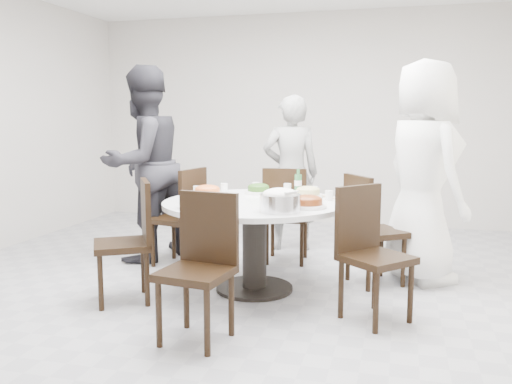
% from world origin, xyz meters
% --- Properties ---
extents(floor, '(6.00, 6.00, 0.01)m').
position_xyz_m(floor, '(0.00, 0.00, 0.00)').
color(floor, '#A2A1A6').
rests_on(floor, ground).
extents(wall_back, '(6.00, 0.01, 2.80)m').
position_xyz_m(wall_back, '(0.00, 3.00, 1.40)').
color(wall_back, beige).
rests_on(wall_back, ground).
extents(dining_table, '(1.50, 1.50, 0.75)m').
position_xyz_m(dining_table, '(0.04, -0.06, 0.38)').
color(dining_table, white).
rests_on(dining_table, floor).
extents(chair_ne, '(0.59, 0.59, 0.95)m').
position_xyz_m(chair_ne, '(1.00, 0.38, 0.47)').
color(chair_ne, black).
rests_on(chair_ne, floor).
extents(chair_n, '(0.45, 0.45, 0.95)m').
position_xyz_m(chair_n, '(0.11, 0.90, 0.47)').
color(chair_n, black).
rests_on(chair_n, floor).
extents(chair_nw, '(0.50, 0.50, 0.95)m').
position_xyz_m(chair_nw, '(-0.89, 0.49, 0.47)').
color(chair_nw, black).
rests_on(chair_nw, floor).
extents(chair_sw, '(0.58, 0.58, 0.95)m').
position_xyz_m(chair_sw, '(-0.88, -0.60, 0.47)').
color(chair_sw, black).
rests_on(chair_sw, floor).
extents(chair_s, '(0.47, 0.47, 0.95)m').
position_xyz_m(chair_s, '(-0.05, -1.16, 0.47)').
color(chair_s, black).
rests_on(chair_s, floor).
extents(chair_se, '(0.59, 0.59, 0.95)m').
position_xyz_m(chair_se, '(1.05, -0.50, 0.47)').
color(chair_se, black).
rests_on(chair_se, floor).
extents(diner_right, '(1.02, 1.12, 1.92)m').
position_xyz_m(diner_right, '(1.37, 0.60, 0.96)').
color(diner_right, white).
rests_on(diner_right, floor).
extents(diner_middle, '(0.70, 0.56, 1.66)m').
position_xyz_m(diner_middle, '(0.05, 1.41, 0.83)').
color(diner_middle, black).
rests_on(diner_middle, floor).
extents(diner_left, '(1.04, 1.15, 1.93)m').
position_xyz_m(diner_left, '(-1.29, 0.61, 0.97)').
color(diner_left, black).
rests_on(diner_left, floor).
extents(dish_greens, '(0.25, 0.25, 0.06)m').
position_xyz_m(dish_greens, '(-0.04, 0.38, 0.78)').
color(dish_greens, white).
rests_on(dish_greens, dining_table).
extents(dish_pale, '(0.26, 0.26, 0.07)m').
position_xyz_m(dish_pale, '(0.42, 0.29, 0.78)').
color(dish_pale, white).
rests_on(dish_pale, dining_table).
extents(dish_orange, '(0.28, 0.28, 0.08)m').
position_xyz_m(dish_orange, '(-0.43, 0.12, 0.79)').
color(dish_orange, white).
rests_on(dish_orange, dining_table).
extents(dish_redbrown, '(0.29, 0.29, 0.07)m').
position_xyz_m(dish_redbrown, '(0.51, -0.26, 0.79)').
color(dish_redbrown, white).
rests_on(dish_redbrown, dining_table).
extents(dish_tofu, '(0.27, 0.27, 0.07)m').
position_xyz_m(dish_tofu, '(-0.38, -0.26, 0.79)').
color(dish_tofu, white).
rests_on(dish_tofu, dining_table).
extents(rice_bowl, '(0.30, 0.30, 0.13)m').
position_xyz_m(rice_bowl, '(0.35, -0.48, 0.81)').
color(rice_bowl, silver).
rests_on(rice_bowl, dining_table).
extents(soup_bowl, '(0.26, 0.26, 0.08)m').
position_xyz_m(soup_bowl, '(-0.30, -0.48, 0.79)').
color(soup_bowl, white).
rests_on(soup_bowl, dining_table).
extents(beverage_bottle, '(0.06, 0.06, 0.22)m').
position_xyz_m(beverage_bottle, '(0.30, 0.47, 0.86)').
color(beverage_bottle, '#2A6936').
rests_on(beverage_bottle, dining_table).
extents(tea_cups, '(0.07, 0.07, 0.08)m').
position_xyz_m(tea_cups, '(0.07, 0.54, 0.79)').
color(tea_cups, white).
rests_on(tea_cups, dining_table).
extents(chopsticks, '(0.24, 0.04, 0.01)m').
position_xyz_m(chopsticks, '(0.05, 0.60, 0.76)').
color(chopsticks, tan).
rests_on(chopsticks, dining_table).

